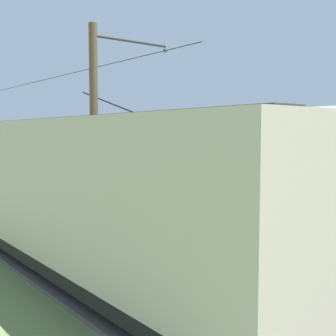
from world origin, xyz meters
The scene contains 8 objects.
ground_plane centered at (0.00, 0.00, 0.00)m, with size 220.00×220.00×0.00m, color olive.
track_streetcar_siding centered at (-4.97, -0.31, 0.05)m, with size 2.80×80.00×0.18m.
track_adjacent_siding centered at (0.00, -0.31, 0.05)m, with size 2.80×80.00×0.18m.
vintage_streetcar centered at (0.00, 5.36, 2.26)m, with size 2.65×17.30×5.46m.
boxcar_adjacent centered at (4.96, 7.59, 2.17)m, with size 2.96×13.99×3.85m.
catenary_pole_mid_near centered at (2.90, 4.65, 3.79)m, with size 3.22×0.28×7.21m.
overhead_wire_run centered at (0.10, -6.94, 6.67)m, with size 3.01×25.66×0.18m.
switch_stand centered at (-6.64, -6.03, 0.70)m, with size 0.50×0.30×1.24m.
Camera 1 is at (10.09, 17.66, 3.62)m, focal length 46.79 mm.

